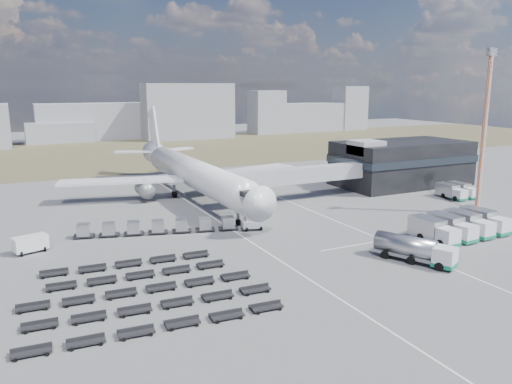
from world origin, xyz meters
name	(u,v)px	position (x,y,z in m)	size (l,w,h in m)	color
ground	(263,240)	(0.00, 0.00, 0.00)	(420.00, 420.00, 0.00)	#565659
grass_strip	(118,153)	(0.00, 110.00, 0.01)	(420.00, 90.00, 0.01)	#4A482C
lane_markings	(308,227)	(9.77, 3.00, 0.01)	(47.12, 110.00, 0.01)	silver
terminal	(401,162)	(47.77, 23.96, 5.25)	(30.40, 16.40, 11.00)	black
jet_bridge	(288,176)	(15.90, 20.42, 5.05)	(30.30, 3.80, 7.05)	#939399
airliner	(191,172)	(0.00, 32.38, 5.29)	(51.59, 64.53, 17.62)	silver
skyline	(101,120)	(1.01, 148.43, 8.84)	(289.74, 25.53, 23.42)	gray
fuel_tanker	(414,249)	(13.48, -16.95, 1.69)	(6.78, 10.59, 3.38)	silver
pushback_tug	(252,225)	(0.98, 5.68, 0.75)	(3.34, 1.88, 1.50)	silver
utility_van	(30,244)	(-31.23, 9.08, 1.17)	(4.42, 2.00, 2.35)	silver
catering_truck	(226,180)	(10.70, 39.69, 1.54)	(4.26, 7.04, 3.02)	silver
service_trucks_near	(460,225)	(27.80, -11.41, 1.71)	(14.54, 8.53, 3.14)	silver
service_trucks_far	(457,191)	(48.62, 8.10, 1.45)	(5.55, 6.65, 2.67)	silver
uld_row	(170,226)	(-11.41, 9.53, 1.16)	(28.06, 9.17, 1.93)	black
baggage_dollies	(142,291)	(-20.82, -11.75, 0.40)	(27.08, 21.56, 0.80)	black
floodlight_mast	(484,133)	(41.95, -2.53, 14.41)	(2.75, 2.22, 28.75)	#C5461F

